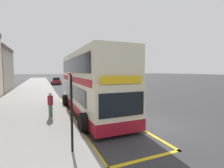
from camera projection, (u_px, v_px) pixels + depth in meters
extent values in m
plane|color=#333335|center=(68.00, 84.00, 39.00)|extent=(260.00, 260.00, 0.00)
cube|color=gray|center=(36.00, 85.00, 36.25)|extent=(6.00, 76.00, 0.14)
cube|color=beige|center=(90.00, 94.00, 12.39)|extent=(2.54, 10.81, 2.30)
cube|color=beige|center=(90.00, 66.00, 12.22)|extent=(2.52, 10.59, 1.90)
cube|color=maroon|center=(90.00, 105.00, 12.45)|extent=(2.56, 10.83, 0.60)
cube|color=#B2191E|center=(90.00, 79.00, 12.29)|extent=(2.57, 9.94, 0.36)
cube|color=black|center=(71.00, 91.00, 12.22)|extent=(0.04, 8.65, 0.90)
cube|color=black|center=(72.00, 65.00, 11.71)|extent=(0.04, 9.51, 1.00)
cube|color=black|center=(122.00, 105.00, 7.40)|extent=(2.24, 0.04, 1.10)
cube|color=yellow|center=(122.00, 80.00, 7.31)|extent=(2.03, 0.04, 0.36)
cylinder|color=black|center=(85.00, 122.00, 8.35)|extent=(0.56, 1.00, 1.00)
cylinder|color=black|center=(131.00, 117.00, 9.42)|extent=(0.56, 1.00, 1.00)
cylinder|color=black|center=(66.00, 100.00, 14.64)|extent=(0.56, 1.00, 1.00)
cylinder|color=black|center=(95.00, 98.00, 15.71)|extent=(0.56, 1.00, 1.00)
cube|color=gold|center=(71.00, 114.00, 11.76)|extent=(0.16, 14.40, 0.01)
cube|color=gold|center=(110.00, 110.00, 12.95)|extent=(0.16, 14.40, 0.01)
cube|color=gold|center=(147.00, 159.00, 5.83)|extent=(3.17, 0.16, 0.01)
cube|color=gold|center=(74.00, 98.00, 18.88)|extent=(3.17, 0.16, 0.01)
cylinder|color=black|center=(72.00, 114.00, 5.99)|extent=(0.09, 0.09, 2.84)
cube|color=silver|center=(70.00, 80.00, 6.12)|extent=(0.05, 0.42, 0.30)
cube|color=red|center=(70.00, 74.00, 6.11)|extent=(0.05, 0.42, 0.10)
cube|color=black|center=(71.00, 116.00, 6.09)|extent=(0.06, 0.28, 0.40)
cube|color=slate|center=(79.00, 81.00, 40.36)|extent=(1.76, 4.20, 0.72)
cube|color=black|center=(79.00, 78.00, 40.21)|extent=(1.52, 1.90, 0.60)
cylinder|color=black|center=(74.00, 82.00, 41.21)|extent=(0.22, 0.60, 0.60)
cylinder|color=black|center=(81.00, 82.00, 41.95)|extent=(0.22, 0.60, 0.60)
cylinder|color=black|center=(76.00, 83.00, 38.83)|extent=(0.22, 0.60, 0.60)
cylinder|color=black|center=(84.00, 83.00, 39.56)|extent=(0.22, 0.60, 0.60)
cube|color=maroon|center=(56.00, 81.00, 37.84)|extent=(1.76, 4.20, 0.72)
cube|color=black|center=(56.00, 79.00, 37.70)|extent=(1.52, 1.90, 0.60)
cylinder|color=black|center=(51.00, 83.00, 38.70)|extent=(0.22, 0.60, 0.60)
cylinder|color=black|center=(60.00, 83.00, 39.43)|extent=(0.22, 0.60, 0.60)
cylinder|color=black|center=(52.00, 84.00, 36.31)|extent=(0.22, 0.60, 0.60)
cylinder|color=black|center=(61.00, 83.00, 37.05)|extent=(0.22, 0.60, 0.60)
cylinder|color=#3F724C|center=(51.00, 110.00, 10.79)|extent=(0.24, 0.24, 0.76)
cylinder|color=maroon|center=(50.00, 100.00, 10.74)|extent=(0.34, 0.34, 0.60)
sphere|color=beige|center=(50.00, 94.00, 10.71)|extent=(0.20, 0.20, 0.20)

